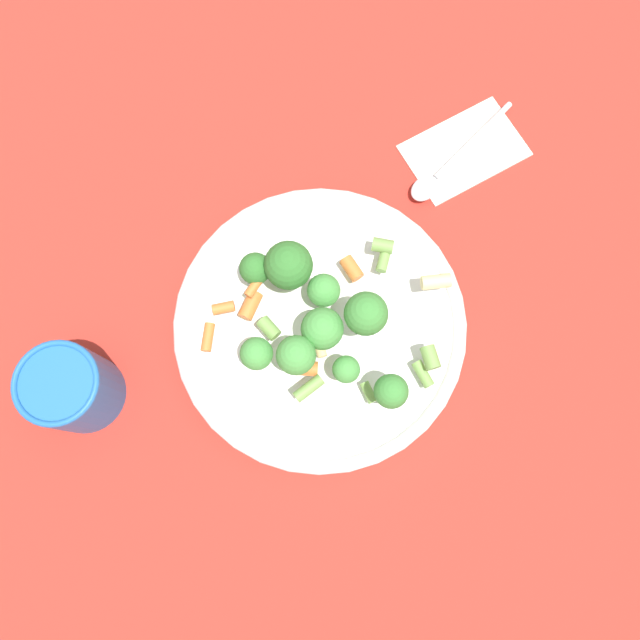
% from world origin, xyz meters
% --- Properties ---
extents(ground_plane, '(3.00, 3.00, 0.00)m').
position_xyz_m(ground_plane, '(0.00, 0.00, 0.00)').
color(ground_plane, '#B72D23').
extents(bowl, '(0.30, 0.30, 0.04)m').
position_xyz_m(bowl, '(0.00, 0.00, 0.02)').
color(bowl, white).
rests_on(bowl, ground_plane).
extents(pasta_salad, '(0.21, 0.25, 0.08)m').
position_xyz_m(pasta_salad, '(-0.00, -0.01, 0.08)').
color(pasta_salad, '#8CB766').
rests_on(pasta_salad, bowl).
extents(cup, '(0.08, 0.08, 0.08)m').
position_xyz_m(cup, '(-0.08, -0.24, 0.04)').
color(cup, '#2366B2').
rests_on(cup, ground_plane).
extents(napkin, '(0.10, 0.14, 0.01)m').
position_xyz_m(napkin, '(-0.09, 0.26, 0.00)').
color(napkin, white).
rests_on(napkin, ground_plane).
extents(spoon, '(0.05, 0.17, 0.01)m').
position_xyz_m(spoon, '(-0.08, 0.22, 0.01)').
color(spoon, silver).
rests_on(spoon, napkin).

